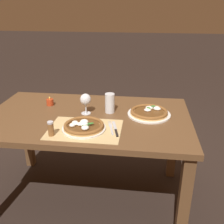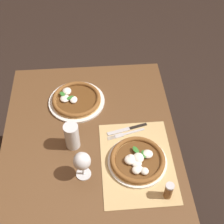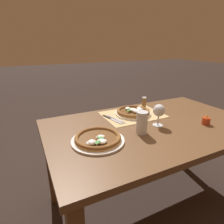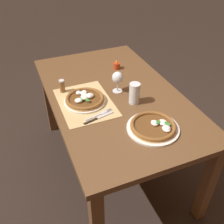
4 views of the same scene
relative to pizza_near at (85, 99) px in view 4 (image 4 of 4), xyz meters
name	(u,v)px [view 4 (image 4 of 4)]	position (x,y,z in m)	size (l,w,h in m)	color
ground_plane	(113,164)	(-0.02, 0.22, -0.76)	(24.00, 24.00, 0.00)	black
dining_table	(114,104)	(-0.02, 0.22, -0.12)	(1.48, 0.89, 0.74)	brown
paper_placemat	(85,102)	(0.01, 0.00, -0.02)	(0.47, 0.34, 0.00)	tan
pizza_near	(85,99)	(0.00, 0.00, 0.00)	(0.28, 0.28, 0.05)	silver
pizza_far	(154,127)	(0.42, 0.29, 0.00)	(0.31, 0.31, 0.05)	silver
wine_glass	(118,78)	(-0.04, 0.26, 0.08)	(0.08, 0.08, 0.16)	silver
pint_glass	(135,94)	(0.13, 0.31, 0.05)	(0.07, 0.07, 0.15)	silver
fork	(99,114)	(0.17, 0.04, -0.02)	(0.06, 0.20, 0.00)	#B7B7BC
knife	(99,118)	(0.20, 0.03, -0.02)	(0.07, 0.21, 0.01)	black
votive_candle	(117,66)	(-0.36, 0.39, 0.00)	(0.06, 0.06, 0.07)	#B23819
pepper_shaker	(62,86)	(-0.18, -0.11, 0.03)	(0.04, 0.04, 0.10)	brown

